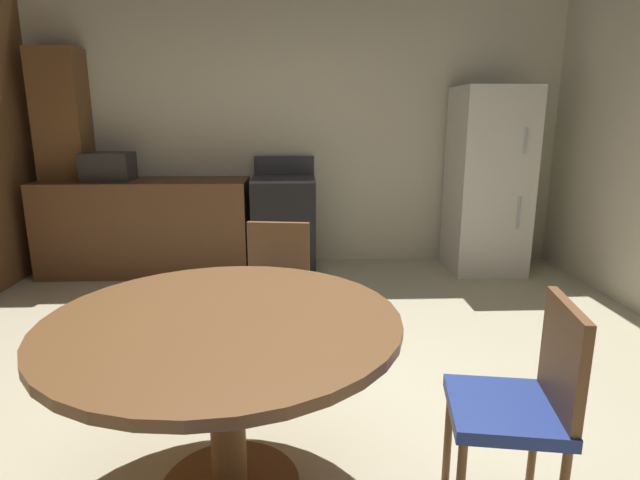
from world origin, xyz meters
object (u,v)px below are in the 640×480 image
at_px(refrigerator, 488,181).
at_px(dining_table, 224,353).
at_px(chair_north, 276,286).
at_px(chair_east, 525,398).
at_px(microwave, 108,166).
at_px(oven_range, 284,224).

bearing_deg(refrigerator, dining_table, -124.74).
relative_size(dining_table, chair_north, 1.55).
distance_m(dining_table, chair_north, 1.13).
distance_m(chair_north, chair_east, 1.61).
bearing_deg(microwave, dining_table, -64.17).
relative_size(oven_range, chair_north, 1.26).
bearing_deg(microwave, chair_north, -50.28).
relative_size(refrigerator, chair_east, 2.02).
bearing_deg(dining_table, chair_north, 82.39).
distance_m(oven_range, refrigerator, 2.01).
height_order(oven_range, chair_east, oven_range).
height_order(microwave, chair_east, microwave).
bearing_deg(refrigerator, chair_north, -135.45).
bearing_deg(chair_east, oven_range, -64.31).
xyz_separation_m(oven_range, microwave, (-1.64, -0.00, 0.56)).
height_order(refrigerator, dining_table, refrigerator).
xyz_separation_m(dining_table, chair_east, (1.11, -0.18, -0.11)).
bearing_deg(chair_north, chair_east, 44.16).
xyz_separation_m(chair_north, chair_east, (0.96, -1.29, 0.00)).
relative_size(oven_range, dining_table, 0.82).
relative_size(refrigerator, microwave, 4.00).
xyz_separation_m(refrigerator, chair_east, (-1.00, -3.22, -0.38)).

